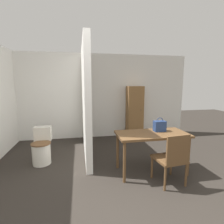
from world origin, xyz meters
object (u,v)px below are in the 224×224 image
(handbag, at_px, (160,126))
(wooden_cabinet, at_px, (135,112))
(dining_table, at_px, (152,138))
(wooden_chair, at_px, (172,157))
(toilet, at_px, (42,148))

(handbag, relative_size, wooden_cabinet, 0.17)
(dining_table, xyz_separation_m, wooden_chair, (0.15, -0.46, -0.19))
(handbag, distance_m, wooden_cabinet, 2.10)
(dining_table, xyz_separation_m, wooden_cabinet, (0.38, 2.18, 0.12))
(dining_table, bearing_deg, toilet, 159.30)
(handbag, bearing_deg, wooden_chair, -94.00)
(dining_table, distance_m, toilet, 2.24)
(wooden_cabinet, bearing_deg, wooden_chair, -94.97)
(toilet, bearing_deg, wooden_cabinet, 29.80)
(dining_table, height_order, wooden_cabinet, wooden_cabinet)
(wooden_chair, xyz_separation_m, handbag, (0.04, 0.56, 0.38))
(dining_table, relative_size, toilet, 1.78)
(wooden_chair, height_order, handbag, handbag)
(wooden_chair, bearing_deg, handbag, 79.17)
(dining_table, relative_size, handbag, 4.92)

